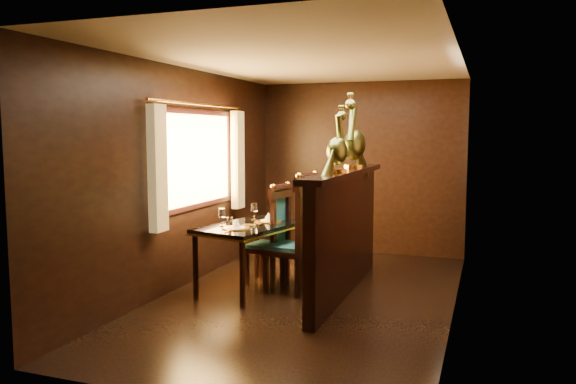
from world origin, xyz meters
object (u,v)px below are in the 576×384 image
Objects in this scene: dining_table at (250,231)px; peacock_right at (354,131)px; chair_right at (275,231)px; chair_left at (300,230)px; peacock_left at (337,139)px.

dining_table is 1.66× the size of peacock_right.
chair_right is at bearing -161.59° from peacock_right.
chair_left is 1.13× the size of chair_right.
chair_right reaches higher than dining_table.
peacock_right is at bearing 90.00° from peacock_left.
chair_left is (0.56, 0.08, 0.03)m from dining_table.
chair_left is 1.29m from peacock_right.
peacock_left is 0.82× the size of peacock_right.
chair_right is 1.74× the size of peacock_left.
dining_table is 1.17× the size of chair_right.
peacock_right is at bearing 26.64° from chair_right.
peacock_right is at bearing 56.46° from chair_left.
chair_left reaches higher than dining_table.
peacock_left is at bearing -90.00° from peacock_right.
peacock_left is at bearing -20.71° from chair_right.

